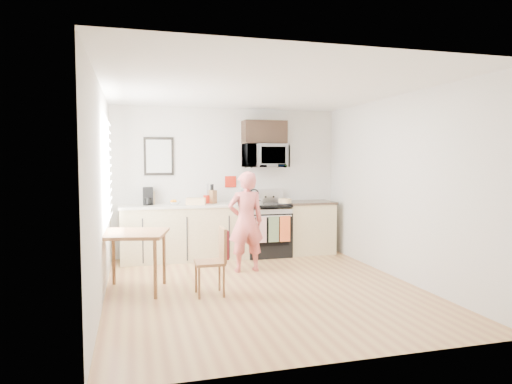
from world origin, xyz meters
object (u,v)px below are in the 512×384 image
object	(u,v)px
microwave	(265,156)
person	(246,222)
range	(267,231)
cake	(285,201)
chair	(219,251)
dining_table	(133,239)

from	to	relation	value
microwave	person	distance (m)	1.63
range	cake	size ratio (longest dim) A/B	4.26
microwave	cake	distance (m)	0.89
range	person	xyz separation A→B (m)	(-0.63, -1.02, 0.32)
person	chair	size ratio (longest dim) A/B	1.79
microwave	chair	size ratio (longest dim) A/B	0.90
range	dining_table	size ratio (longest dim) A/B	1.36
range	microwave	size ratio (longest dim) A/B	1.53
range	chair	xyz separation A→B (m)	(-1.24, -2.09, 0.11)
microwave	dining_table	bearing A→B (deg)	-141.89
chair	microwave	bearing A→B (deg)	60.99
dining_table	cake	xyz separation A→B (m)	(2.56, 1.51, 0.29)
range	person	size ratio (longest dim) A/B	0.77
range	dining_table	bearing A→B (deg)	-143.55
range	person	bearing A→B (deg)	-121.54
dining_table	chair	xyz separation A→B (m)	(1.04, -0.41, -0.14)
range	dining_table	world-z (taller)	range
person	cake	distance (m)	1.26
person	chair	world-z (taller)	person
range	chair	size ratio (longest dim) A/B	1.37
microwave	person	xyz separation A→B (m)	(-0.63, -1.13, -1.00)
dining_table	chair	world-z (taller)	chair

